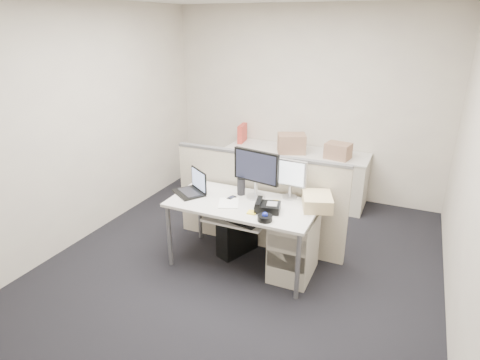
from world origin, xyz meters
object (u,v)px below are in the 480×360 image
at_px(monitor_main, 256,174).
at_px(laptop, 188,183).
at_px(desk, 243,208).
at_px(desk_phone, 268,207).

bearing_deg(monitor_main, laptop, -153.05).
bearing_deg(desk, monitor_main, 68.22).
xyz_separation_m(desk, laptop, (-0.62, -0.03, 0.19)).
distance_m(monitor_main, laptop, 0.73).
relative_size(desk, desk_phone, 6.23).
relative_size(monitor_main, laptop, 1.54).
height_order(desk, desk_phone, desk_phone).
distance_m(laptop, desk_phone, 0.93).
distance_m(desk, laptop, 0.65).
relative_size(desk, monitor_main, 2.90).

